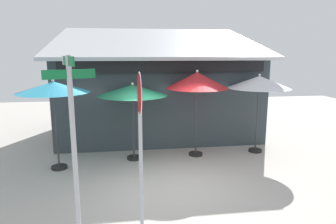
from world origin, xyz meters
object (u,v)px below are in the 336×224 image
patio_umbrella_teal_left (53,88)px  patio_umbrella_crimson_right (197,81)px  patio_umbrella_ivory_far_right (259,83)px  street_sign_post (73,128)px  patio_umbrella_forest_green_center (133,91)px  stop_sign (140,123)px

patio_umbrella_teal_left → patio_umbrella_crimson_right: 4.18m
patio_umbrella_teal_left → patio_umbrella_ivory_far_right: 6.23m
street_sign_post → patio_umbrella_crimson_right: 4.90m
patio_umbrella_forest_green_center → patio_umbrella_teal_left: bearing=-167.3°
patio_umbrella_teal_left → patio_umbrella_ivory_far_right: size_ratio=0.98×
street_sign_post → patio_umbrella_forest_green_center: (1.15, 3.66, 0.17)m
patio_umbrella_ivory_far_right → patio_umbrella_teal_left: bearing=-174.2°
patio_umbrella_ivory_far_right → patio_umbrella_forest_green_center: bearing=-177.9°
street_sign_post → stop_sign: (1.18, -0.12, 0.08)m
patio_umbrella_crimson_right → patio_umbrella_teal_left: bearing=-172.2°
patio_umbrella_crimson_right → patio_umbrella_ivory_far_right: 2.07m
stop_sign → patio_umbrella_forest_green_center: bearing=90.5°
stop_sign → street_sign_post: bearing=174.0°
patio_umbrella_forest_green_center → patio_umbrella_crimson_right: 2.01m
stop_sign → patio_umbrella_forest_green_center: 3.79m
street_sign_post → patio_umbrella_crimson_right: street_sign_post is taller
patio_umbrella_crimson_right → patio_umbrella_ivory_far_right: size_ratio=1.05×
patio_umbrella_forest_green_center → patio_umbrella_ivory_far_right: (4.05, 0.15, 0.17)m
patio_umbrella_teal_left → patio_umbrella_crimson_right: patio_umbrella_crimson_right is taller
street_sign_post → stop_sign: 1.19m
stop_sign → patio_umbrella_forest_green_center: stop_sign is taller
patio_umbrella_teal_left → patio_umbrella_forest_green_center: (2.15, 0.48, -0.17)m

